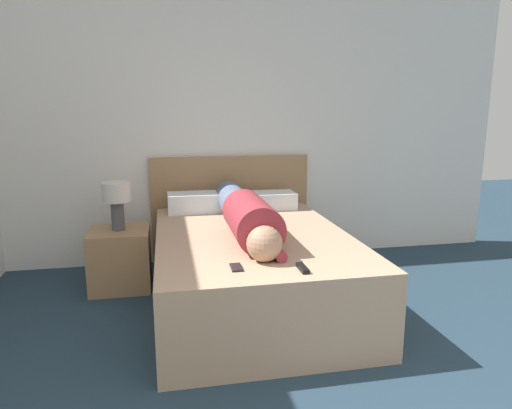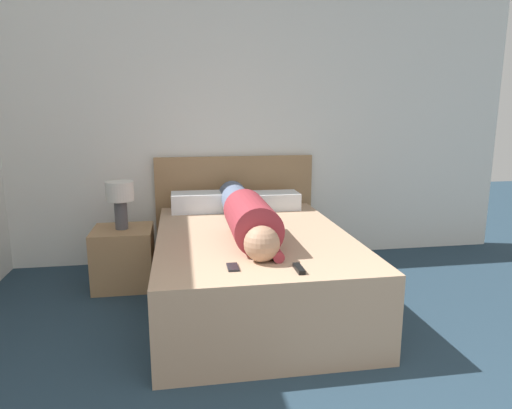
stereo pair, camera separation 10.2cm
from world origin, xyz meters
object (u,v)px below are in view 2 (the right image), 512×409
pillow_near_headboard (202,202)px  tv_remote (299,269)px  pillow_second (270,201)px  table_lamp (120,197)px  person_lying (246,214)px  bed (253,269)px  cell_phone (233,267)px  nightstand (124,257)px

pillow_near_headboard → tv_remote: (0.47, -1.66, -0.07)m
pillow_second → tv_remote: pillow_second is taller
table_lamp → person_lying: table_lamp is taller
bed → pillow_second: bearing=70.3°
pillow_near_headboard → cell_phone: 1.56m
pillow_second → person_lying: bearing=-113.4°
nightstand → cell_phone: 1.52m
bed → table_lamp: bearing=151.7°
person_lying → pillow_second: bearing=66.6°
pillow_second → tv_remote: size_ratio=3.47×
pillow_near_headboard → cell_phone: pillow_near_headboard is taller
person_lying → tv_remote: 0.90m
tv_remote → cell_phone: 0.38m
bed → table_lamp: table_lamp is taller
person_lying → tv_remote: person_lying is taller
table_lamp → cell_phone: size_ratio=3.03×
bed → table_lamp: size_ratio=5.14×
bed → person_lying: size_ratio=1.19×
pillow_near_headboard → cell_phone: (0.10, -1.55, -0.08)m
table_lamp → person_lying: size_ratio=0.23×
nightstand → table_lamp: (0.00, -0.00, 0.51)m
tv_remote → cell_phone: bearing=164.4°
bed → nightstand: size_ratio=4.10×
table_lamp → pillow_near_headboard: 0.74m
nightstand → pillow_near_headboard: pillow_near_headboard is taller
person_lying → cell_phone: (-0.19, -0.77, -0.13)m
bed → pillow_second: size_ratio=3.89×
table_lamp → pillow_near_headboard: bearing=22.5°
table_lamp → pillow_second: bearing=12.2°
pillow_second → pillow_near_headboard: bearing=180.0°
person_lying → table_lamp: bearing=152.3°
pillow_near_headboard → tv_remote: pillow_near_headboard is taller
person_lying → pillow_second: 0.86m
nightstand → cell_phone: size_ratio=3.79×
bed → cell_phone: cell_phone is taller
nightstand → pillow_second: (1.30, 0.28, 0.39)m
person_lying → cell_phone: size_ratio=13.08×
bed → table_lamp: 1.24m
bed → cell_phone: bearing=-107.7°
table_lamp → tv_remote: size_ratio=2.62×
person_lying → cell_phone: 0.80m
pillow_second → bed: bearing=-109.7°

